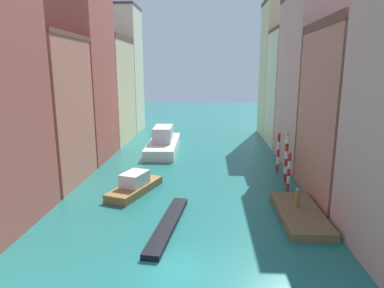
% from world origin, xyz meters
% --- Properties ---
extents(ground_plane, '(154.00, 154.00, 0.00)m').
position_xyz_m(ground_plane, '(0.00, 24.50, 0.00)').
color(ground_plane, '#1E6B66').
extents(building_left_1, '(7.69, 9.23, 14.49)m').
position_xyz_m(building_left_1, '(-14.63, 14.65, 7.26)').
color(building_left_1, '#C6705B').
rests_on(building_left_1, ground).
extents(building_left_2, '(7.69, 9.64, 21.45)m').
position_xyz_m(building_left_2, '(-14.63, 24.34, 10.74)').
color(building_left_2, '#B25147').
rests_on(building_left_2, ground).
extents(building_left_3, '(7.69, 11.29, 16.19)m').
position_xyz_m(building_left_3, '(-14.63, 34.92, 8.11)').
color(building_left_3, beige).
rests_on(building_left_3, ground).
extents(building_left_4, '(7.69, 7.62, 22.24)m').
position_xyz_m(building_left_4, '(-14.63, 44.63, 11.13)').
color(building_left_4, beige).
rests_on(building_left_4, ground).
extents(building_right_1, '(7.69, 10.32, 15.16)m').
position_xyz_m(building_right_1, '(14.63, 11.97, 7.59)').
color(building_right_1, '#C6705B').
rests_on(building_right_1, ground).
extents(building_right_2, '(7.69, 11.44, 19.96)m').
position_xyz_m(building_right_2, '(14.63, 23.19, 9.99)').
color(building_right_2, tan).
rests_on(building_right_2, ground).
extents(building_right_3, '(7.69, 7.97, 16.93)m').
position_xyz_m(building_right_3, '(14.63, 33.22, 8.47)').
color(building_right_3, beige).
rests_on(building_right_3, ground).
extents(building_right_4, '(7.69, 8.36, 22.37)m').
position_xyz_m(building_right_4, '(14.63, 41.44, 11.20)').
color(building_right_4, beige).
rests_on(building_right_4, ground).
extents(waterfront_dock, '(3.21, 7.90, 0.57)m').
position_xyz_m(waterfront_dock, '(8.95, 7.36, 0.29)').
color(waterfront_dock, brown).
rests_on(waterfront_dock, ground).
extents(person_on_dock, '(0.36, 0.36, 1.52)m').
position_xyz_m(person_on_dock, '(8.89, 8.17, 1.28)').
color(person_on_dock, olive).
rests_on(person_on_dock, waterfront_dock).
extents(mooring_pole_0, '(0.31, 0.31, 3.88)m').
position_xyz_m(mooring_pole_0, '(9.38, 13.31, 1.99)').
color(mooring_pole_0, red).
rests_on(mooring_pole_0, ground).
extents(mooring_pole_1, '(0.37, 0.37, 5.06)m').
position_xyz_m(mooring_pole_1, '(9.74, 16.11, 2.59)').
color(mooring_pole_1, red).
rests_on(mooring_pole_1, ground).
extents(mooring_pole_2, '(0.32, 0.32, 4.57)m').
position_xyz_m(mooring_pole_2, '(9.60, 19.37, 2.33)').
color(mooring_pole_2, red).
rests_on(mooring_pole_2, ground).
extents(vaporetto_white, '(4.21, 12.75, 3.43)m').
position_xyz_m(vaporetto_white, '(-4.51, 28.77, 1.16)').
color(vaporetto_white, white).
rests_on(vaporetto_white, ground).
extents(gondola_black, '(2.25, 9.28, 0.41)m').
position_xyz_m(gondola_black, '(-1.00, 5.24, 0.20)').
color(gondola_black, black).
rests_on(gondola_black, ground).
extents(motorboat_0, '(4.36, 6.98, 1.93)m').
position_xyz_m(motorboat_0, '(-4.91, 12.08, 0.69)').
color(motorboat_0, olive).
rests_on(motorboat_0, ground).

